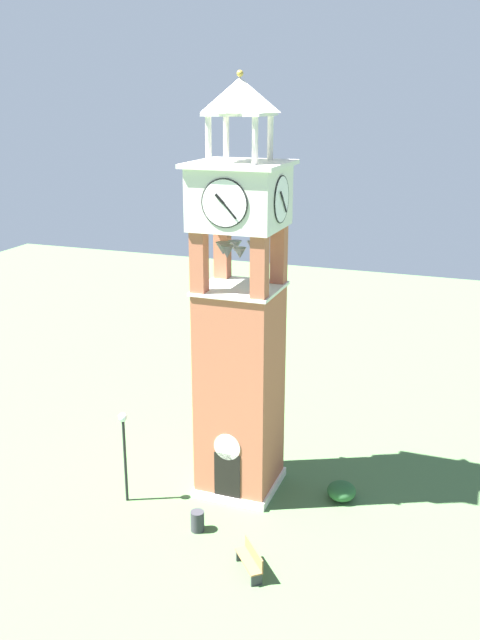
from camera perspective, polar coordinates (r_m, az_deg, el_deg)
ground at (r=30.53m, az=0.00°, el=-13.28°), size 80.00×80.00×0.00m
clock_tower at (r=27.64m, az=-0.00°, el=-1.01°), size 3.53×3.53×16.59m
park_bench at (r=25.56m, az=0.86°, el=-18.87°), size 1.37×1.50×0.95m
lamp_post at (r=28.62m, az=-9.38°, el=-9.63°), size 0.36×0.36×3.88m
trash_bin at (r=27.66m, az=-3.47°, el=-15.95°), size 0.52×0.52×0.80m
shrub_near_entry at (r=29.73m, az=8.23°, el=-13.56°), size 1.17×1.17×0.75m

